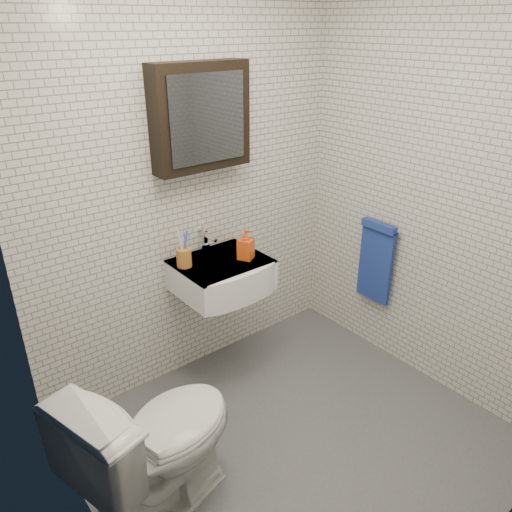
% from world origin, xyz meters
% --- Properties ---
extents(ground, '(2.20, 2.00, 0.01)m').
position_xyz_m(ground, '(0.00, 0.00, 0.01)').
color(ground, '#4F5257').
rests_on(ground, ground).
extents(room_shell, '(2.22, 2.02, 2.51)m').
position_xyz_m(room_shell, '(0.00, 0.00, 1.47)').
color(room_shell, silver).
rests_on(room_shell, ground).
extents(washbasin, '(0.55, 0.50, 0.20)m').
position_xyz_m(washbasin, '(0.05, 0.73, 0.76)').
color(washbasin, white).
rests_on(washbasin, room_shell).
extents(faucet, '(0.06, 0.20, 0.15)m').
position_xyz_m(faucet, '(0.05, 0.93, 0.92)').
color(faucet, silver).
rests_on(faucet, washbasin).
extents(mirror_cabinet, '(0.60, 0.15, 0.60)m').
position_xyz_m(mirror_cabinet, '(0.05, 0.93, 1.70)').
color(mirror_cabinet, black).
rests_on(mirror_cabinet, room_shell).
extents(towel_rail, '(0.09, 0.30, 0.58)m').
position_xyz_m(towel_rail, '(1.04, 0.35, 0.72)').
color(towel_rail, silver).
rests_on(towel_rail, room_shell).
extents(toothbrush_cup, '(0.12, 0.12, 0.25)m').
position_xyz_m(toothbrush_cup, '(-0.16, 0.85, 0.91)').
color(toothbrush_cup, '#AB682A').
rests_on(toothbrush_cup, washbasin).
extents(soap_bottle, '(0.12, 0.12, 0.19)m').
position_xyz_m(soap_bottle, '(0.19, 0.70, 0.95)').
color(soap_bottle, orange).
rests_on(soap_bottle, washbasin).
extents(toilet, '(0.92, 0.67, 0.84)m').
position_xyz_m(toilet, '(-0.80, 0.10, 0.42)').
color(toilet, white).
rests_on(toilet, ground).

